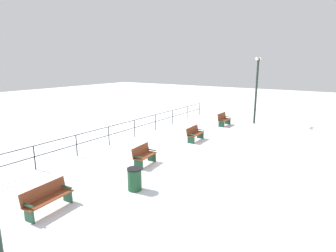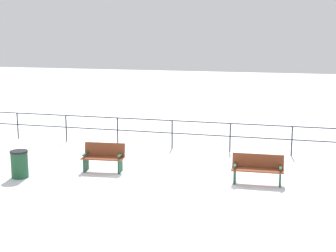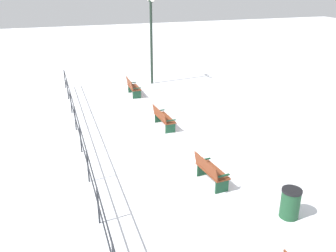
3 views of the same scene
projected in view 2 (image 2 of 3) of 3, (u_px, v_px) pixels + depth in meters
ground_plane at (178, 176)px, 15.43m from camera, size 80.00×80.00×0.00m
bench_second at (103, 157)px, 15.95m from camera, size 0.70×1.41×0.91m
bench_third at (258, 169)px, 14.67m from camera, size 0.62×1.56×0.86m
waterfront_railing at (201, 131)px, 18.71m from camera, size 0.05×20.41×1.12m
trash_bin at (20, 164)px, 15.25m from camera, size 0.55×0.55×0.86m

